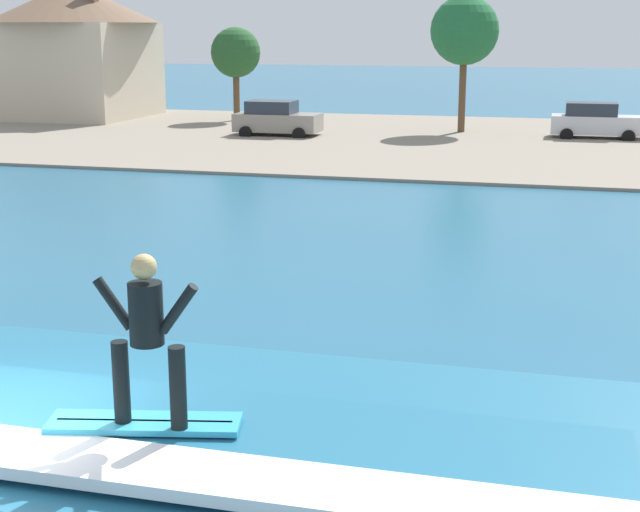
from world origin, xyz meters
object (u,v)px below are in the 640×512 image
(car_near_shore, at_px, (276,119))
(tree_tall_bare, at_px, (236,53))
(surfboard, at_px, (144,423))
(surfer, at_px, (147,331))
(house_with_chimney, at_px, (75,44))
(tree_short_bushy, at_px, (465,31))
(car_far_shore, at_px, (596,121))
(wave_crest, at_px, (187,484))

(car_near_shore, bearing_deg, tree_tall_bare, 123.97)
(surfboard, height_order, tree_tall_bare, tree_tall_bare)
(surfer, distance_m, house_with_chimney, 51.48)
(car_near_shore, distance_m, tree_short_bushy, 10.71)
(car_near_shore, distance_m, car_far_shore, 16.02)
(wave_crest, height_order, surfboard, surfboard)
(car_far_shore, distance_m, house_with_chimney, 30.98)
(surfboard, distance_m, tree_tall_bare, 47.49)
(wave_crest, relative_size, surfboard, 5.46)
(surfboard, distance_m, car_near_shore, 39.55)
(house_with_chimney, bearing_deg, surfboard, -60.27)
(car_near_shore, distance_m, house_with_chimney, 16.55)
(car_near_shore, height_order, car_far_shore, same)
(wave_crest, bearing_deg, house_with_chimney, 120.22)
(car_far_shore, xyz_separation_m, tree_tall_bare, (-20.37, 3.94, 3.07))
(surfboard, distance_m, surfer, 0.97)
(house_with_chimney, distance_m, tree_tall_bare, 10.22)
(surfer, xyz_separation_m, tree_tall_bare, (-15.36, 45.00, 1.28))
(wave_crest, xyz_separation_m, surfboard, (-0.12, -0.68, 0.96))
(wave_crest, distance_m, surfboard, 1.18)
(wave_crest, distance_m, surfer, 2.06)
(surfboard, distance_m, house_with_chimney, 51.40)
(surfboard, height_order, house_with_chimney, house_with_chimney)
(car_near_shore, bearing_deg, house_with_chimney, 156.34)
(tree_tall_bare, bearing_deg, wave_crest, -70.85)
(wave_crest, relative_size, tree_tall_bare, 1.89)
(car_near_shore, bearing_deg, surfboard, -74.39)
(house_with_chimney, xyz_separation_m, tree_tall_bare, (10.20, 0.35, -0.47))
(surfboard, xyz_separation_m, car_far_shore, (5.12, 40.98, -0.84))
(surfboard, height_order, surfer, surfer)
(car_near_shore, xyz_separation_m, tree_tall_bare, (-4.61, 6.84, 3.07))
(surfboard, relative_size, car_near_shore, 0.44)
(tree_short_bushy, bearing_deg, surfboard, -87.72)
(car_far_shore, distance_m, tree_tall_bare, 20.97)
(surfer, relative_size, tree_tall_bare, 0.30)
(wave_crest, relative_size, car_far_shore, 2.32)
(surfer, bearing_deg, car_far_shore, 83.04)
(surfer, relative_size, tree_short_bushy, 0.23)
(car_far_shore, bearing_deg, wave_crest, -97.07)
(car_near_shore, bearing_deg, car_far_shore, 10.43)
(car_far_shore, bearing_deg, surfboard, -97.12)
(tree_short_bushy, bearing_deg, car_far_shore, -8.64)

